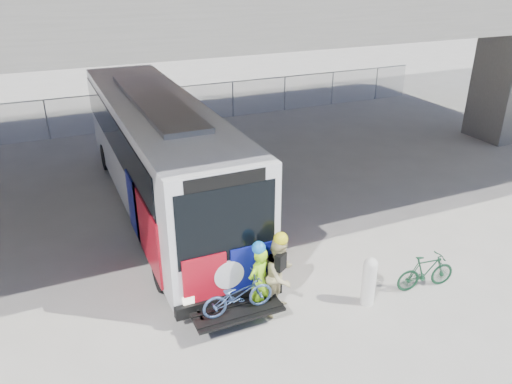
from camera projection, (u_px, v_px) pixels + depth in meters
ground at (256, 237)px, 14.70m from camera, size 160.00×160.00×0.00m
bus at (158, 147)px, 15.63m from camera, size 2.67×12.90×3.69m
chainlink_fence at (156, 97)px, 24.05m from camera, size 30.00×0.06×30.00m
bollard at (369, 279)px, 11.61m from camera, size 0.33×0.33×1.25m
cyclist_hivis at (259, 281)px, 11.10m from camera, size 0.77×0.67×1.94m
cyclist_tan at (280, 274)px, 11.27m from camera, size 1.14×1.08×2.05m
bike_parked at (426, 272)px, 12.24m from camera, size 1.61×0.63×0.94m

